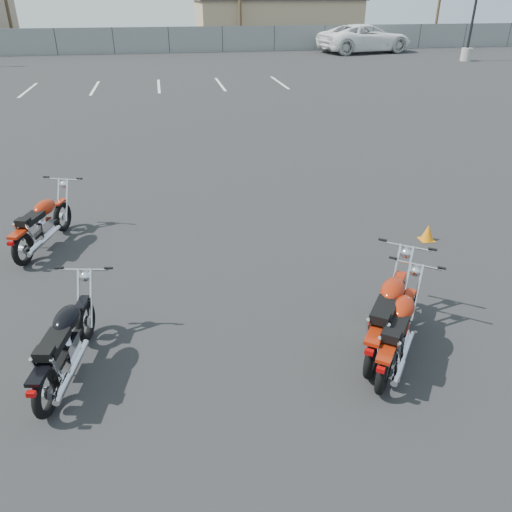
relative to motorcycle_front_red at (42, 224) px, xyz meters
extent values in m
plane|color=black|center=(3.18, -2.85, -0.44)|extent=(120.00, 120.00, 0.00)
torus|color=black|center=(0.21, 0.66, -0.16)|extent=(0.28, 0.57, 0.56)
cylinder|color=silver|center=(0.21, 0.66, -0.16)|extent=(0.14, 0.17, 0.15)
torus|color=black|center=(-0.22, -0.64, -0.16)|extent=(0.28, 0.57, 0.56)
cylinder|color=silver|center=(-0.22, -0.64, -0.16)|extent=(0.14, 0.17, 0.15)
cube|color=black|center=(-0.01, 0.01, -0.12)|extent=(0.40, 0.97, 0.06)
cube|color=silver|center=(-0.02, -0.03, -0.07)|extent=(0.36, 0.42, 0.28)
cylinder|color=silver|center=(-0.02, -0.03, 0.10)|extent=(0.25, 0.28, 0.25)
ellipsoid|color=#951F09|center=(0.05, 0.17, 0.23)|extent=(0.44, 0.61, 0.24)
cube|color=black|center=(-0.10, -0.26, 0.21)|extent=(0.40, 0.57, 0.09)
cube|color=black|center=(-0.17, -0.48, 0.25)|extent=(0.25, 0.23, 0.11)
cube|color=#951F09|center=(-0.23, -0.65, 0.13)|extent=(0.29, 0.43, 0.05)
cube|color=#951F09|center=(0.21, 0.66, 0.13)|extent=(0.22, 0.34, 0.04)
cylinder|color=silver|center=(-0.07, -0.54, 0.07)|extent=(0.10, 0.18, 0.37)
cylinder|color=silver|center=(-0.28, -0.47, 0.07)|extent=(0.10, 0.18, 0.37)
cylinder|color=silver|center=(0.05, -0.30, -0.18)|extent=(0.41, 1.01, 0.12)
cylinder|color=silver|center=(-0.05, -0.59, -0.16)|extent=(0.21, 0.35, 0.12)
cylinder|color=silver|center=(0.32, 0.74, 0.14)|extent=(0.16, 0.37, 0.74)
cylinder|color=silver|center=(0.16, 0.79, 0.14)|extent=(0.16, 0.37, 0.74)
sphere|color=silver|center=(0.29, 0.91, 0.38)|extent=(0.19, 0.19, 0.15)
cylinder|color=silver|center=(0.30, 0.92, 0.48)|extent=(0.63, 0.23, 0.03)
cylinder|color=black|center=(0.60, 0.80, 0.51)|extent=(0.12, 0.07, 0.03)
cylinder|color=black|center=(-0.02, 1.01, 0.51)|extent=(0.12, 0.07, 0.03)
cylinder|color=black|center=(-0.16, -0.04, -0.30)|extent=(0.15, 0.07, 0.28)
cube|color=#990505|center=(-0.30, -0.89, 0.07)|extent=(0.11, 0.08, 0.06)
torus|color=black|center=(1.02, -2.91, -0.17)|extent=(0.21, 0.55, 0.54)
cylinder|color=silver|center=(1.02, -2.91, -0.17)|extent=(0.12, 0.16, 0.14)
torus|color=black|center=(0.76, -4.19, -0.17)|extent=(0.21, 0.55, 0.54)
cylinder|color=silver|center=(0.76, -4.19, -0.17)|extent=(0.12, 0.16, 0.14)
cube|color=black|center=(0.89, -3.55, -0.14)|extent=(0.28, 0.94, 0.05)
cube|color=silver|center=(0.88, -3.59, -0.08)|extent=(0.32, 0.39, 0.27)
cylinder|color=silver|center=(0.88, -3.59, 0.08)|extent=(0.22, 0.26, 0.24)
ellipsoid|color=black|center=(0.92, -3.39, 0.20)|extent=(0.38, 0.57, 0.23)
cube|color=black|center=(0.83, -3.81, 0.19)|extent=(0.33, 0.53, 0.09)
cube|color=black|center=(0.79, -4.03, 0.22)|extent=(0.23, 0.20, 0.11)
cube|color=black|center=(0.75, -4.20, 0.11)|extent=(0.24, 0.40, 0.04)
cube|color=black|center=(1.02, -2.91, 0.11)|extent=(0.18, 0.32, 0.04)
cylinder|color=silver|center=(0.89, -4.07, 0.05)|extent=(0.08, 0.17, 0.35)
cylinder|color=silver|center=(0.68, -4.03, 0.05)|extent=(0.08, 0.17, 0.35)
cylinder|color=silver|center=(0.97, -3.84, -0.19)|extent=(0.28, 0.99, 0.12)
cylinder|color=silver|center=(0.92, -4.12, -0.17)|extent=(0.17, 0.33, 0.12)
cylinder|color=silver|center=(1.12, -2.82, 0.11)|extent=(0.11, 0.36, 0.71)
cylinder|color=silver|center=(0.96, -2.79, 0.11)|extent=(0.11, 0.36, 0.71)
sphere|color=silver|center=(1.07, -2.66, 0.35)|extent=(0.17, 0.17, 0.14)
cylinder|color=silver|center=(1.08, -2.65, 0.44)|extent=(0.62, 0.15, 0.03)
cylinder|color=black|center=(1.38, -2.73, 0.47)|extent=(0.11, 0.05, 0.03)
cylinder|color=black|center=(0.76, -2.60, 0.47)|extent=(0.11, 0.05, 0.03)
cylinder|color=black|center=(0.75, -3.61, -0.31)|extent=(0.14, 0.05, 0.27)
cube|color=#990505|center=(0.70, -4.43, 0.05)|extent=(0.10, 0.07, 0.05)
torus|color=black|center=(5.20, -3.12, -0.16)|extent=(0.42, 0.53, 0.57)
cylinder|color=silver|center=(5.20, -3.12, -0.16)|extent=(0.17, 0.18, 0.15)
torus|color=black|center=(4.39, -4.25, -0.16)|extent=(0.42, 0.53, 0.57)
cylinder|color=silver|center=(4.39, -4.25, -0.16)|extent=(0.17, 0.18, 0.15)
cube|color=black|center=(4.79, -3.68, -0.12)|extent=(0.66, 0.87, 0.06)
cube|color=silver|center=(4.76, -3.72, -0.06)|extent=(0.43, 0.45, 0.29)
cylinder|color=silver|center=(4.76, -3.72, 0.11)|extent=(0.30, 0.31, 0.25)
ellipsoid|color=#951F09|center=(4.89, -3.54, 0.25)|extent=(0.56, 0.62, 0.24)
cube|color=black|center=(4.62, -3.92, 0.23)|extent=(0.51, 0.57, 0.10)
cube|color=black|center=(4.48, -4.11, 0.26)|extent=(0.27, 0.26, 0.11)
cube|color=#951F09|center=(4.37, -4.26, 0.14)|extent=(0.37, 0.43, 0.05)
cube|color=#951F09|center=(5.20, -3.12, 0.14)|extent=(0.29, 0.34, 0.04)
cylinder|color=silver|center=(4.56, -4.20, 0.08)|extent=(0.14, 0.17, 0.38)
cylinder|color=silver|center=(4.38, -4.06, 0.08)|extent=(0.14, 0.17, 0.38)
cylinder|color=silver|center=(4.75, -4.01, -0.18)|extent=(0.69, 0.91, 0.12)
cylinder|color=silver|center=(4.57, -4.25, -0.16)|extent=(0.29, 0.34, 0.13)
cylinder|color=silver|center=(5.33, -3.08, 0.15)|extent=(0.26, 0.33, 0.75)
cylinder|color=silver|center=(5.19, -2.98, 0.15)|extent=(0.26, 0.33, 0.75)
sphere|color=silver|center=(5.35, -2.90, 0.40)|extent=(0.21, 0.21, 0.15)
cylinder|color=silver|center=(5.36, -2.89, 0.49)|extent=(0.56, 0.41, 0.03)
cylinder|color=black|center=(5.63, -3.10, 0.53)|extent=(0.11, 0.10, 0.03)
cylinder|color=black|center=(5.08, -2.71, 0.53)|extent=(0.11, 0.10, 0.03)
cylinder|color=black|center=(4.63, -3.68, -0.30)|extent=(0.14, 0.11, 0.29)
cube|color=#990505|center=(4.23, -4.46, 0.08)|extent=(0.11, 0.10, 0.06)
torus|color=black|center=(5.17, -3.49, -0.18)|extent=(0.39, 0.48, 0.53)
cylinder|color=silver|center=(5.17, -3.49, -0.18)|extent=(0.16, 0.17, 0.14)
torus|color=black|center=(4.41, -4.52, -0.18)|extent=(0.39, 0.48, 0.53)
cylinder|color=silver|center=(4.41, -4.52, -0.18)|extent=(0.16, 0.17, 0.14)
cube|color=black|center=(4.79, -4.00, -0.14)|extent=(0.62, 0.80, 0.05)
cube|color=silver|center=(4.76, -4.04, -0.09)|extent=(0.40, 0.42, 0.27)
cylinder|color=silver|center=(4.76, -4.04, 0.07)|extent=(0.27, 0.28, 0.23)
ellipsoid|color=#951F09|center=(4.88, -3.87, 0.19)|extent=(0.52, 0.57, 0.23)
cube|color=black|center=(4.63, -4.22, 0.17)|extent=(0.47, 0.53, 0.09)
cube|color=black|center=(4.50, -4.39, 0.21)|extent=(0.25, 0.24, 0.11)
cube|color=#951F09|center=(4.40, -4.53, 0.10)|extent=(0.35, 0.39, 0.04)
cube|color=#951F09|center=(5.17, -3.49, 0.10)|extent=(0.27, 0.31, 0.04)
cylinder|color=silver|center=(4.57, -4.47, 0.04)|extent=(0.13, 0.16, 0.35)
cylinder|color=silver|center=(4.40, -4.35, 0.04)|extent=(0.13, 0.16, 0.35)
cylinder|color=silver|center=(4.75, -4.30, -0.20)|extent=(0.64, 0.83, 0.11)
cylinder|color=silver|center=(4.58, -4.53, -0.18)|extent=(0.27, 0.31, 0.12)
cylinder|color=silver|center=(5.30, -3.45, 0.10)|extent=(0.24, 0.31, 0.70)
cylinder|color=silver|center=(5.17, -3.35, 0.10)|extent=(0.24, 0.31, 0.70)
sphere|color=silver|center=(5.32, -3.29, 0.33)|extent=(0.20, 0.20, 0.14)
cylinder|color=silver|center=(5.33, -3.27, 0.42)|extent=(0.51, 0.39, 0.03)
cylinder|color=black|center=(5.57, -3.47, 0.46)|extent=(0.10, 0.09, 0.03)
cylinder|color=black|center=(5.07, -3.10, 0.46)|extent=(0.10, 0.09, 0.03)
cylinder|color=black|center=(4.64, -4.00, -0.31)|extent=(0.12, 0.10, 0.27)
cube|color=#990505|center=(4.26, -4.72, 0.04)|extent=(0.10, 0.10, 0.05)
cone|color=orange|center=(6.79, -0.99, -0.29)|extent=(0.23, 0.23, 0.29)
cube|color=orange|center=(6.79, -0.99, -0.44)|extent=(0.25, 0.25, 0.01)
cylinder|color=#97958F|center=(22.30, 23.65, -0.04)|extent=(0.70, 0.70, 0.80)
cube|color=slate|center=(3.18, 32.15, 0.46)|extent=(80.00, 0.04, 1.80)
cylinder|color=black|center=(-4.82, 32.15, 0.46)|extent=(0.06, 0.06, 1.80)
cylinder|color=black|center=(-0.82, 32.15, 0.46)|extent=(0.06, 0.06, 1.80)
cylinder|color=black|center=(3.18, 32.15, 0.46)|extent=(0.06, 0.06, 1.80)
cylinder|color=black|center=(7.18, 32.15, 0.46)|extent=(0.06, 0.06, 1.80)
cylinder|color=black|center=(11.18, 32.15, 0.46)|extent=(0.06, 0.06, 1.80)
cylinder|color=black|center=(15.18, 32.15, 0.46)|extent=(0.06, 0.06, 1.80)
cylinder|color=black|center=(19.18, 32.15, 0.46)|extent=(0.06, 0.06, 1.80)
cylinder|color=black|center=(23.18, 32.15, 0.46)|extent=(0.06, 0.06, 1.80)
cylinder|color=black|center=(27.18, 32.15, 0.46)|extent=(0.06, 0.06, 1.80)
cylinder|color=black|center=(31.18, 32.15, 0.46)|extent=(0.06, 0.06, 1.80)
cube|color=tan|center=(13.18, 41.15, 1.26)|extent=(14.00, 9.00, 3.40)
cube|color=silver|center=(-3.82, 17.15, -0.44)|extent=(0.12, 4.00, 0.01)
cube|color=silver|center=(-0.82, 17.15, -0.44)|extent=(0.12, 4.00, 0.01)
cube|color=silver|center=(2.18, 17.15, -0.44)|extent=(0.12, 4.00, 0.01)
cube|color=silver|center=(5.18, 17.15, -0.44)|extent=(0.12, 4.00, 0.01)
cube|color=silver|center=(8.18, 17.15, -0.44)|extent=(0.12, 4.00, 0.01)
imported|color=white|center=(17.62, 29.87, 1.11)|extent=(4.83, 8.67, 3.11)
camera|label=1|loc=(2.22, -8.50, 3.57)|focal=35.00mm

